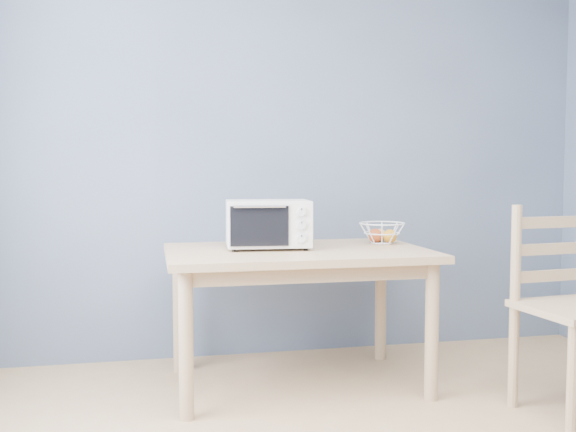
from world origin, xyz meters
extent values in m
cube|color=slate|center=(0.00, 2.25, 1.30)|extent=(4.00, 0.01, 2.60)
cube|color=tan|center=(-0.08, 1.59, 0.73)|extent=(1.40, 0.90, 0.04)
cylinder|color=tan|center=(-0.70, 1.22, 0.35)|extent=(0.07, 0.07, 0.71)
cylinder|color=tan|center=(0.54, 1.22, 0.35)|extent=(0.07, 0.07, 0.71)
cylinder|color=tan|center=(-0.70, 1.96, 0.35)|extent=(0.07, 0.07, 0.71)
cylinder|color=tan|center=(0.54, 1.96, 0.35)|extent=(0.07, 0.07, 0.71)
cube|color=silver|center=(-0.23, 1.65, 0.89)|extent=(0.47, 0.34, 0.25)
cube|color=black|center=(-0.29, 1.65, 0.89)|extent=(0.31, 0.28, 0.19)
cube|color=black|center=(-0.30, 1.50, 0.89)|extent=(0.30, 0.04, 0.21)
cylinder|color=silver|center=(-0.31, 1.48, 0.99)|extent=(0.27, 0.04, 0.01)
cube|color=silver|center=(-0.08, 1.49, 0.89)|extent=(0.12, 0.02, 0.23)
cylinder|color=black|center=(-0.43, 1.55, 0.76)|extent=(0.02, 0.02, 0.01)
cylinder|color=black|center=(-0.05, 1.52, 0.76)|extent=(0.02, 0.02, 0.01)
cylinder|color=black|center=(-0.41, 1.78, 0.76)|extent=(0.02, 0.02, 0.01)
cylinder|color=black|center=(-0.03, 1.75, 0.76)|extent=(0.02, 0.02, 0.01)
cylinder|color=silver|center=(-0.09, 1.48, 0.96)|extent=(0.04, 0.02, 0.04)
cylinder|color=silver|center=(-0.09, 1.48, 0.89)|extent=(0.04, 0.02, 0.04)
cylinder|color=silver|center=(-0.09, 1.48, 0.82)|extent=(0.04, 0.02, 0.04)
torus|color=white|center=(0.46, 1.74, 0.87)|extent=(0.34, 0.34, 0.01)
torus|color=white|center=(0.46, 1.74, 0.81)|extent=(0.27, 0.27, 0.01)
torus|color=white|center=(0.46, 1.74, 0.76)|extent=(0.16, 0.16, 0.01)
sphere|color=red|center=(0.42, 1.75, 0.80)|extent=(0.08, 0.08, 0.08)
sphere|color=orange|center=(0.50, 1.72, 0.80)|extent=(0.08, 0.08, 0.08)
sphere|color=#DEAB56|center=(0.46, 1.79, 0.79)|extent=(0.08, 0.08, 0.08)
cylinder|color=tan|center=(0.93, 0.65, 0.25)|extent=(0.05, 0.05, 0.50)
cylinder|color=tan|center=(0.89, 1.05, 0.25)|extent=(0.05, 0.05, 0.50)
cylinder|color=tan|center=(0.89, 1.05, 0.76)|extent=(0.05, 0.05, 0.50)
cube|color=tan|center=(1.09, 1.07, 0.65)|extent=(0.40, 0.06, 0.06)
cube|color=tan|center=(1.09, 1.07, 0.78)|extent=(0.40, 0.06, 0.06)
cube|color=tan|center=(1.09, 1.07, 0.92)|extent=(0.40, 0.06, 0.06)
camera|label=1|loc=(-0.86, -1.76, 1.17)|focal=40.00mm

